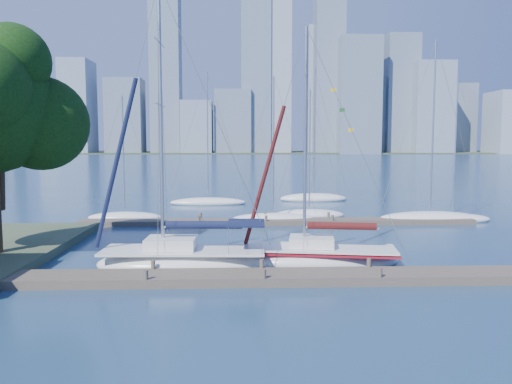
{
  "coord_description": "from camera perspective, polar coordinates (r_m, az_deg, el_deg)",
  "views": [
    {
      "loc": [
        -1.08,
        -21.69,
        6.12
      ],
      "look_at": [
        -0.16,
        4.0,
        3.63
      ],
      "focal_mm": 35.0,
      "sensor_mm": 36.0,
      "label": 1
    }
  ],
  "objects": [
    {
      "name": "bg_boat_2",
      "position": [
        39.25,
        1.99,
        -3.08
      ],
      "size": [
        7.05,
        4.18,
        11.61
      ],
      "rotation": [
        0.0,
        0.0,
        -0.33
      ],
      "color": "white",
      "rests_on": "ground"
    },
    {
      "name": "bg_boat_4",
      "position": [
        41.72,
        19.27,
        -2.82
      ],
      "size": [
        8.4,
        3.08,
        14.41
      ],
      "rotation": [
        0.0,
        0.0,
        0.08
      ],
      "color": "white",
      "rests_on": "ground"
    },
    {
      "name": "bg_boat_3",
      "position": [
        41.87,
        6.07,
        -2.58
      ],
      "size": [
        6.12,
        2.63,
        10.88
      ],
      "rotation": [
        0.0,
        0.0,
        0.1
      ],
      "color": "white",
      "rests_on": "ground"
    },
    {
      "name": "near_dock",
      "position": [
        22.51,
        0.78,
        -9.72
      ],
      "size": [
        26.0,
        2.0,
        0.4
      ],
      "primitive_type": "cube",
      "color": "#473F34",
      "rests_on": "ground"
    },
    {
      "name": "sailboat_navy",
      "position": [
        24.74,
        -8.3,
        -6.19
      ],
      "size": [
        8.6,
        3.09,
        14.25
      ],
      "rotation": [
        0.0,
        0.0,
        -0.04
      ],
      "color": "white",
      "rests_on": "ground"
    },
    {
      "name": "bg_boat_7",
      "position": [
        54.07,
        6.59,
        -0.69
      ],
      "size": [
        7.32,
        2.74,
        14.34
      ],
      "rotation": [
        0.0,
        0.0,
        -0.04
      ],
      "color": "white",
      "rests_on": "ground"
    },
    {
      "name": "bg_boat_6",
      "position": [
        50.72,
        -5.48,
        -1.13
      ],
      "size": [
        7.72,
        2.17,
        13.56
      ],
      "rotation": [
        0.0,
        0.0,
        -0.01
      ],
      "color": "white",
      "rests_on": "ground"
    },
    {
      "name": "far_dock",
      "position": [
        38.28,
        2.59,
        -3.4
      ],
      "size": [
        30.0,
        1.8,
        0.36
      ],
      "primitive_type": "cube",
      "color": "#473F34",
      "rests_on": "ground"
    },
    {
      "name": "skyline",
      "position": [
        314.32,
        2.15,
        10.87
      ],
      "size": [
        503.0,
        51.31,
        98.58
      ],
      "color": "gray",
      "rests_on": "ground"
    },
    {
      "name": "far_shore",
      "position": [
        341.74,
        -1.89,
        4.5
      ],
      "size": [
        800.0,
        100.0,
        1.5
      ],
      "primitive_type": "cube",
      "color": "#38472D",
      "rests_on": "ground"
    },
    {
      "name": "bg_boat_0",
      "position": [
        41.76,
        -14.73,
        -2.78
      ],
      "size": [
        6.06,
        2.1,
        10.22
      ],
      "rotation": [
        0.0,
        0.0,
        -0.04
      ],
      "color": "white",
      "rests_on": "ground"
    },
    {
      "name": "bg_boat_5",
      "position": [
        42.35,
        21.56,
        -2.85
      ],
      "size": [
        6.11,
        2.11,
        11.68
      ],
      "rotation": [
        0.0,
        0.0,
        -0.04
      ],
      "color": "white",
      "rests_on": "ground"
    },
    {
      "name": "ground",
      "position": [
        22.56,
        0.78,
        -10.21
      ],
      "size": [
        700.0,
        700.0,
        0.0
      ],
      "primitive_type": "plane",
      "color": "navy",
      "rests_on": "ground"
    },
    {
      "name": "sailboat_maroon",
      "position": [
        25.53,
        7.56,
        -6.11
      ],
      "size": [
        8.15,
        3.72,
        12.36
      ],
      "rotation": [
        0.0,
        0.0,
        -0.15
      ],
      "color": "white",
      "rests_on": "ground"
    }
  ]
}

